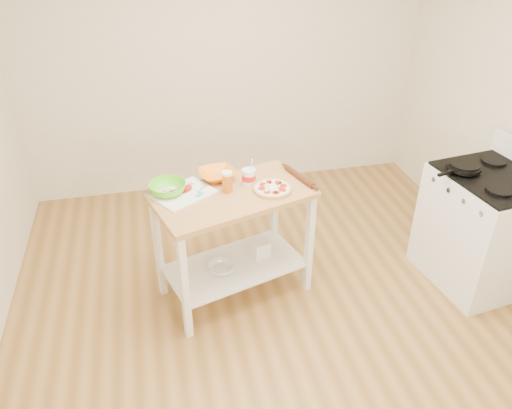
{
  "coord_description": "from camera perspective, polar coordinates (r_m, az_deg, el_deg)",
  "views": [
    {
      "loc": [
        -0.79,
        -2.56,
        2.68
      ],
      "look_at": [
        -0.1,
        0.44,
        0.78
      ],
      "focal_mm": 35.0,
      "sensor_mm": 36.0,
      "label": 1
    }
  ],
  "objects": [
    {
      "name": "yogurt_tub",
      "position": [
        3.61,
        -0.83,
        3.17
      ],
      "size": [
        0.1,
        0.1,
        0.21
      ],
      "color": "white",
      "rests_on": "prep_island"
    },
    {
      "name": "spatula",
      "position": [
        3.54,
        -6.34,
        1.49
      ],
      "size": [
        0.09,
        0.15,
        0.01
      ],
      "rotation": [
        0.0,
        0.0,
        0.95
      ],
      "color": "#39B8B6",
      "rests_on": "cutting_board"
    },
    {
      "name": "gas_stove",
      "position": [
        4.29,
        24.38,
        -2.51
      ],
      "size": [
        0.77,
        0.87,
        1.11
      ],
      "rotation": [
        0.0,
        0.0,
        0.13
      ],
      "color": "white",
      "rests_on": "ground"
    },
    {
      "name": "knife",
      "position": [
        3.56,
        -9.44,
        1.49
      ],
      "size": [
        0.24,
        0.16,
        0.01
      ],
      "rotation": [
        0.0,
        0.0,
        0.5
      ],
      "color": "silver",
      "rests_on": "cutting_board"
    },
    {
      "name": "rolling_pin",
      "position": [
        3.72,
        4.97,
        3.21
      ],
      "size": [
        0.14,
        0.34,
        0.04
      ],
      "primitive_type": "cylinder",
      "rotation": [
        1.57,
        0.0,
        0.3
      ],
      "color": "#502712",
      "rests_on": "prep_island"
    },
    {
      "name": "shelf_bin",
      "position": [
        3.95,
        0.43,
        -4.99
      ],
      "size": [
        0.16,
        0.16,
        0.13
      ],
      "primitive_type": "cube",
      "rotation": [
        0.0,
        0.0,
        0.29
      ],
      "color": "white",
      "rests_on": "prep_island"
    },
    {
      "name": "skillet",
      "position": [
        4.03,
        22.62,
        3.98
      ],
      "size": [
        0.39,
        0.25,
        0.03
      ],
      "rotation": [
        0.0,
        0.0,
        0.3
      ],
      "color": "black",
      "rests_on": "gas_stove"
    },
    {
      "name": "pizza",
      "position": [
        3.55,
        1.89,
        1.83
      ],
      "size": [
        0.28,
        0.28,
        0.04
      ],
      "rotation": [
        0.0,
        0.0,
        0.55
      ],
      "color": "#D9AD5C",
      "rests_on": "prep_island"
    },
    {
      "name": "shelf_glass_bowl",
      "position": [
        3.81,
        -3.95,
        -7.24
      ],
      "size": [
        0.22,
        0.22,
        0.06
      ],
      "primitive_type": "imported",
      "rotation": [
        0.0,
        0.0,
        -0.1
      ],
      "color": "silver",
      "rests_on": "prep_island"
    },
    {
      "name": "green_bowl",
      "position": [
        3.56,
        -10.08,
        1.82
      ],
      "size": [
        0.29,
        0.29,
        0.08
      ],
      "primitive_type": "imported",
      "rotation": [
        0.0,
        0.0,
        0.1
      ],
      "color": "#60D123",
      "rests_on": "prep_island"
    },
    {
      "name": "cutting_board",
      "position": [
        3.55,
        -8.36,
        1.28
      ],
      "size": [
        0.5,
        0.46,
        0.04
      ],
      "rotation": [
        0.0,
        0.0,
        0.55
      ],
      "color": "white",
      "rests_on": "prep_island"
    },
    {
      "name": "prep_island",
      "position": [
        3.66,
        -2.58,
        -2.16
      ],
      "size": [
        1.23,
        0.9,
        0.9
      ],
      "rotation": [
        0.0,
        0.0,
        0.29
      ],
      "color": "tan",
      "rests_on": "ground"
    },
    {
      "name": "orange_bowl",
      "position": [
        3.71,
        -4.48,
        3.41
      ],
      "size": [
        0.3,
        0.3,
        0.06
      ],
      "primitive_type": "imported",
      "rotation": [
        0.0,
        0.0,
        0.13
      ],
      "color": "orange",
      "rests_on": "prep_island"
    },
    {
      "name": "room_shell",
      "position": [
        2.99,
        3.81,
        5.17
      ],
      "size": [
        4.04,
        4.54,
        2.74
      ],
      "color": "#A1743B",
      "rests_on": "ground"
    },
    {
      "name": "beer_pint",
      "position": [
        3.52,
        -3.3,
        2.61
      ],
      "size": [
        0.08,
        0.08,
        0.15
      ],
      "color": "#BE5E14",
      "rests_on": "prep_island"
    }
  ]
}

